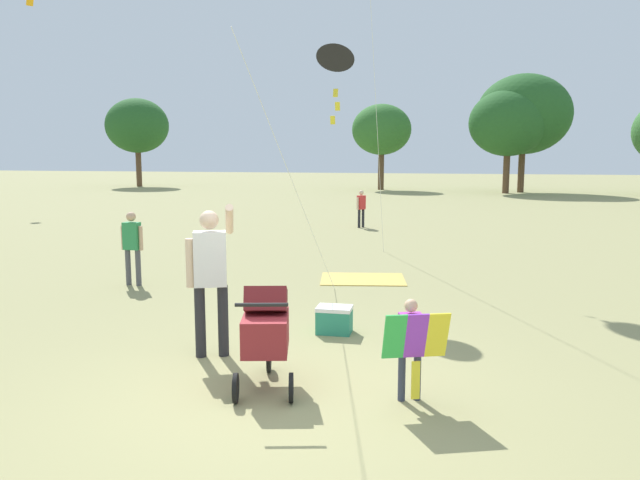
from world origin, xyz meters
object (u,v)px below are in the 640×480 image
Objects in this scene: person_red_shirt at (361,206)px; cooler_box at (334,320)px; stroller at (266,327)px; person_adult_flyer at (210,269)px; child_with_butterfly_kite at (411,341)px; picnic_blanket at (363,279)px; person_sitting_far at (132,242)px; kite_adult_black at (335,60)px.

person_red_shirt is 2.56× the size of cooler_box.
person_adult_flyer is at bearing 138.65° from stroller.
picnic_blanket is (-1.15, 5.43, -0.59)m from child_with_butterfly_kite.
picnic_blanket is at bearing 75.82° from person_adult_flyer.
stroller is at bearing -41.35° from person_adult_flyer.
person_red_shirt is 0.89× the size of person_sitting_far.
picnic_blanket is at bearing -82.18° from person_red_shirt.
kite_adult_black is at bearing 91.25° from stroller.
picnic_blanket is at bearing 91.14° from cooler_box.
person_adult_flyer is 1.88m from cooler_box.
stroller is 0.28× the size of kite_adult_black.
person_adult_flyer is at bearing -136.26° from cooler_box.
child_with_butterfly_kite reaches higher than cooler_box.
kite_adult_black is (-1.53, 4.53, 3.20)m from child_with_butterfly_kite.
person_red_shirt is at bearing 89.54° from person_adult_flyer.
kite_adult_black reaches higher than cooler_box.
child_with_butterfly_kite is 1.44m from stroller.
person_red_shirt is (0.10, 12.23, -0.34)m from person_adult_flyer.
person_red_shirt is (-0.67, 8.57, -3.11)m from kite_adult_black.
picnic_blanket is at bearing 18.05° from person_sitting_far.
cooler_box is (-1.09, 2.04, -0.42)m from child_with_butterfly_kite.
stroller is (-1.44, 0.11, 0.01)m from child_with_butterfly_kite.
picnic_blanket is at bearing 86.96° from stroller.
picnic_blanket is (1.05, -7.67, -0.67)m from person_red_shirt.
child_with_butterfly_kite is 13.28m from person_red_shirt.
kite_adult_black is 3.13× the size of person_sitting_far.
child_with_butterfly_kite reaches higher than picnic_blanket.
picnic_blanket is at bearing 102.00° from child_with_butterfly_kite.
kite_adult_black is 4.41m from cooler_box.
person_sitting_far is (-2.83, -8.94, 0.09)m from person_red_shirt.
person_red_shirt is (-0.77, 12.99, 0.07)m from stroller.
cooler_box reaches higher than picnic_blanket.
kite_adult_black is at bearing 78.09° from person_adult_flyer.
stroller is 0.87× the size of person_sitting_far.
picnic_blanket is (0.28, 5.32, -0.60)m from stroller.
person_adult_flyer is at bearing -90.46° from person_red_shirt.
person_adult_flyer reaches higher than cooler_box.
person_red_shirt is at bearing 72.40° from person_sitting_far.
person_adult_flyer is 0.43× the size of kite_adult_black.
person_sitting_far is at bearing 140.46° from child_with_butterfly_kite.
child_with_butterfly_kite is 2.35m from cooler_box.
person_sitting_far reaches higher than cooler_box.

